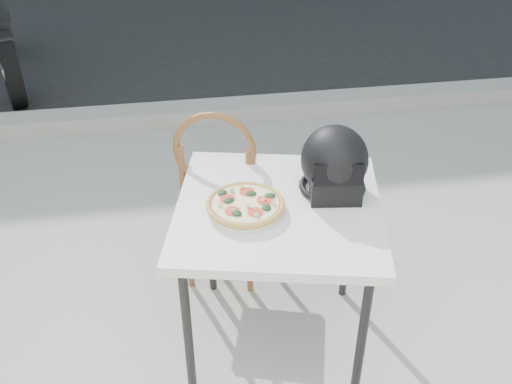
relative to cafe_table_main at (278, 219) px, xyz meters
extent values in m
cube|color=gray|center=(-0.54, 2.40, -0.64)|extent=(30.00, 0.25, 0.12)
cube|color=white|center=(0.00, 0.00, 0.05)|extent=(0.97, 0.97, 0.04)
cylinder|color=black|center=(-0.40, -0.25, -0.33)|extent=(0.04, 0.04, 0.73)
cylinder|color=black|center=(0.25, -0.40, -0.33)|extent=(0.04, 0.04, 0.73)
cylinder|color=black|center=(-0.25, 0.40, -0.33)|extent=(0.04, 0.04, 0.73)
cylinder|color=black|center=(0.40, 0.25, -0.33)|extent=(0.04, 0.04, 0.73)
cylinder|color=white|center=(-0.14, -0.02, 0.07)|extent=(0.33, 0.33, 0.01)
torus|color=white|center=(-0.14, -0.02, 0.08)|extent=(0.34, 0.34, 0.02)
cylinder|color=#C09446|center=(-0.14, -0.02, 0.09)|extent=(0.34, 0.34, 0.01)
torus|color=#C09446|center=(-0.14, -0.02, 0.10)|extent=(0.35, 0.35, 0.02)
cylinder|color=red|center=(-0.14, -0.02, 0.10)|extent=(0.31, 0.31, 0.00)
cylinder|color=beige|center=(-0.14, -0.02, 0.11)|extent=(0.30, 0.30, 0.00)
cylinder|color=red|center=(-0.06, -0.02, 0.11)|extent=(0.07, 0.07, 0.00)
cylinder|color=red|center=(-0.12, 0.05, 0.11)|extent=(0.07, 0.07, 0.00)
cylinder|color=red|center=(-0.20, 0.02, 0.11)|extent=(0.07, 0.07, 0.00)
cylinder|color=red|center=(-0.19, -0.07, 0.11)|extent=(0.07, 0.07, 0.00)
cylinder|color=red|center=(-0.11, -0.09, 0.11)|extent=(0.07, 0.07, 0.00)
ellipsoid|color=#133416|center=(-0.11, 0.04, 0.11)|extent=(0.05, 0.04, 0.01)
ellipsoid|color=#133416|center=(-0.20, 0.00, 0.11)|extent=(0.05, 0.05, 0.01)
ellipsoid|color=#133416|center=(-0.06, -0.07, 0.11)|extent=(0.04, 0.05, 0.01)
ellipsoid|color=#133416|center=(-0.18, -0.09, 0.11)|extent=(0.05, 0.05, 0.01)
ellipsoid|color=#133416|center=(-0.03, 0.01, 0.11)|extent=(0.04, 0.04, 0.01)
ellipsoid|color=#133416|center=(-0.22, 0.06, 0.11)|extent=(0.05, 0.05, 0.01)
cylinder|color=#D0C37F|center=(-0.13, -0.05, 0.11)|extent=(0.02, 0.03, 0.02)
cylinder|color=#D0C37F|center=(-0.18, 0.06, 0.11)|extent=(0.03, 0.03, 0.02)
cylinder|color=#D0C37F|center=(-0.07, -0.02, 0.11)|extent=(0.03, 0.02, 0.02)
cylinder|color=#D0C37F|center=(-0.14, 0.08, 0.11)|extent=(0.02, 0.02, 0.02)
cylinder|color=#D0C37F|center=(-0.11, -0.12, 0.11)|extent=(0.03, 0.03, 0.02)
cylinder|color=#D0C37F|center=(-0.23, -0.02, 0.11)|extent=(0.03, 0.03, 0.02)
cylinder|color=#D0C37F|center=(-0.03, -0.05, 0.11)|extent=(0.02, 0.02, 0.02)
cylinder|color=#D0C37F|center=(-0.19, -0.07, 0.11)|extent=(0.03, 0.03, 0.02)
ellipsoid|color=black|center=(0.24, 0.08, 0.21)|extent=(0.31, 0.32, 0.28)
cube|color=black|center=(0.23, -0.01, 0.12)|extent=(0.21, 0.13, 0.11)
torus|color=black|center=(0.24, 0.08, 0.08)|extent=(0.31, 0.31, 0.02)
cube|color=black|center=(0.22, -0.05, 0.21)|extent=(0.19, 0.06, 0.09)
cube|color=brown|center=(-0.17, 0.54, -0.26)|extent=(0.48, 0.48, 0.03)
cylinder|color=brown|center=(0.03, 0.65, -0.49)|extent=(0.04, 0.04, 0.42)
cylinder|color=brown|center=(-0.27, 0.73, -0.49)|extent=(0.04, 0.04, 0.42)
cylinder|color=brown|center=(-0.06, 0.35, -0.49)|extent=(0.04, 0.04, 0.42)
cylinder|color=brown|center=(-0.36, 0.44, -0.49)|extent=(0.04, 0.04, 0.42)
cylinder|color=brown|center=(-0.06, 0.34, -0.06)|extent=(0.04, 0.04, 0.40)
cylinder|color=brown|center=(-0.36, 0.43, -0.06)|extent=(0.04, 0.04, 0.40)
torus|color=brown|center=(-0.21, 0.39, 0.12)|extent=(0.37, 0.14, 0.38)
cylinder|color=black|center=(-1.64, 2.92, -0.40)|extent=(0.29, 0.61, 0.60)
cylinder|color=slate|center=(-1.64, 2.92, -0.40)|extent=(0.19, 0.23, 0.20)
cube|color=black|center=(-1.64, 2.94, -0.12)|extent=(0.20, 0.25, 0.05)
camera|label=1|loc=(-0.40, -1.81, 1.34)|focal=40.00mm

